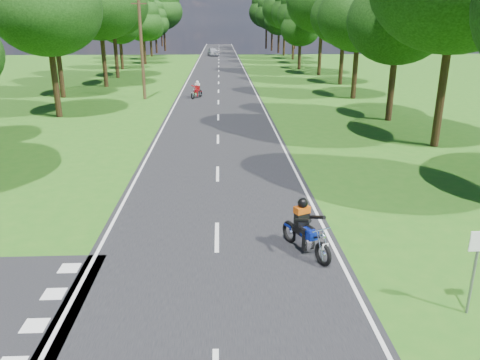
{
  "coord_description": "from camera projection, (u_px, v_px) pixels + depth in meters",
  "views": [
    {
      "loc": [
        0.16,
        -10.55,
        6.09
      ],
      "look_at": [
        0.77,
        4.0,
        1.1
      ],
      "focal_mm": 35.0,
      "sensor_mm": 36.0,
      "label": 1
    }
  ],
  "objects": [
    {
      "name": "road_sign",
      "position": [
        477.0,
        258.0,
        9.82
      ],
      "size": [
        0.45,
        0.07,
        2.0
      ],
      "color": "slate",
      "rests_on": "ground"
    },
    {
      "name": "ground",
      "position": [
        217.0,
        272.0,
        11.94
      ],
      "size": [
        160.0,
        160.0,
        0.0
      ],
      "primitive_type": "plane",
      "color": "#256116",
      "rests_on": "ground"
    },
    {
      "name": "telegraph_pole",
      "position": [
        142.0,
        47.0,
        36.85
      ],
      "size": [
        1.2,
        0.26,
        8.0
      ],
      "color": "#382616",
      "rests_on": "ground"
    },
    {
      "name": "rider_near_blue",
      "position": [
        306.0,
        227.0,
        12.63
      ],
      "size": [
        1.36,
        1.94,
        1.55
      ],
      "primitive_type": null,
      "rotation": [
        0.0,
        0.0,
        0.45
      ],
      "color": "#0D2094",
      "rests_on": "main_road"
    },
    {
      "name": "distant_car",
      "position": [
        213.0,
        52.0,
        83.87
      ],
      "size": [
        2.34,
        4.45,
        1.44
      ],
      "primitive_type": "imported",
      "rotation": [
        0.0,
        0.0,
        0.15
      ],
      "color": "#B8BAC0",
      "rests_on": "main_road"
    },
    {
      "name": "main_road",
      "position": [
        219.0,
        71.0,
        59.2
      ],
      "size": [
        7.0,
        140.0,
        0.02
      ],
      "primitive_type": "cube",
      "color": "black",
      "rests_on": "ground"
    },
    {
      "name": "road_markings",
      "position": [
        218.0,
        72.0,
        57.42
      ],
      "size": [
        7.4,
        140.0,
        0.01
      ],
      "color": "silver",
      "rests_on": "main_road"
    },
    {
      "name": "rider_far_red",
      "position": [
        196.0,
        89.0,
        38.31
      ],
      "size": [
        1.18,
        1.76,
        1.4
      ],
      "primitive_type": null,
      "rotation": [
        0.0,
        0.0,
        -0.41
      ],
      "color": "#A00C14",
      "rests_on": "main_road"
    },
    {
      "name": "treeline",
      "position": [
        228.0,
        4.0,
        66.1
      ],
      "size": [
        40.0,
        115.35,
        14.78
      ],
      "color": "black",
      "rests_on": "ground"
    }
  ]
}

